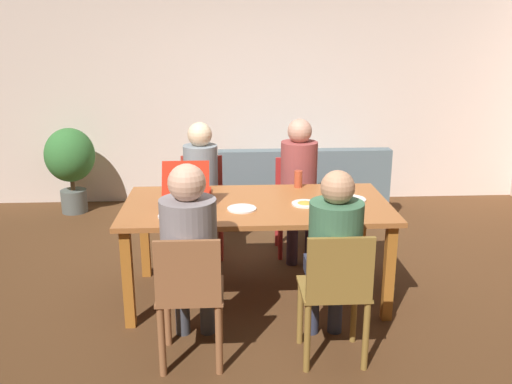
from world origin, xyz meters
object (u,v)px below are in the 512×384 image
object	(u,v)px
person_0	(299,177)
plate_3	(305,203)
person_1	(333,248)
chair_3	(190,296)
dining_table	(257,213)
person_3	(190,245)
drinking_glass_0	(298,179)
pizza_box_0	(188,193)
plate_0	(349,199)
couch	(300,191)
person_2	(201,180)
plate_1	(175,215)
plate_2	(242,209)
drinking_glass_1	(340,185)
chair_0	(297,201)
chair_2	(202,202)
chair_1	(336,291)
potted_plant	(70,160)

from	to	relation	value
person_0	plate_3	bearing A→B (deg)	-94.64
person_1	chair_3	bearing A→B (deg)	-173.00
dining_table	person_3	size ratio (longest dim) A/B	1.56
person_0	drinking_glass_0	world-z (taller)	person_0
person_0	drinking_glass_0	distance (m)	0.42
person_1	pizza_box_0	world-z (taller)	person_1
plate_0	couch	distance (m)	1.93
person_0	person_2	bearing A→B (deg)	179.77
person_0	plate_1	size ratio (longest dim) A/B	5.36
chair_3	drinking_glass_0	xyz separation A→B (m)	(0.83, 1.34, 0.36)
person_2	plate_1	xyz separation A→B (m)	(-0.13, -1.11, 0.04)
person_2	drinking_glass_0	distance (m)	0.93
plate_2	drinking_glass_1	bearing A→B (deg)	25.45
plate_1	person_2	bearing A→B (deg)	83.10
plate_2	chair_0	bearing A→B (deg)	63.26
chair_3	chair_2	bearing A→B (deg)	90.00
dining_table	person_1	size ratio (longest dim) A/B	1.62
chair_1	chair_3	xyz separation A→B (m)	(-0.89, 0.02, -0.02)
plate_2	potted_plant	world-z (taller)	potted_plant
person_0	plate_1	bearing A→B (deg)	-132.81
person_1	couch	distance (m)	2.76
pizza_box_0	person_1	bearing A→B (deg)	-45.07
pizza_box_0	drinking_glass_1	size ratio (longest dim) A/B	4.00
person_3	plate_3	size ratio (longest dim) A/B	6.31
chair_0	person_1	bearing A→B (deg)	-90.00
plate_2	chair_2	bearing A→B (deg)	107.14
chair_2	potted_plant	bearing A→B (deg)	140.95
drinking_glass_0	potted_plant	size ratio (longest dim) A/B	0.14
person_0	chair_2	size ratio (longest dim) A/B	1.41
plate_1	drinking_glass_0	world-z (taller)	drinking_glass_0
dining_table	person_3	world-z (taller)	person_3
person_0	person_3	xyz separation A→B (m)	(-0.89, -1.62, 0.01)
person_1	couch	size ratio (longest dim) A/B	0.69
chair_3	pizza_box_0	world-z (taller)	pizza_box_0
dining_table	chair_3	distance (m)	1.05
person_2	drinking_glass_1	size ratio (longest dim) A/B	9.61
person_2	plate_0	xyz separation A→B (m)	(1.18, -0.79, 0.04)
pizza_box_0	plate_0	bearing A→B (deg)	-5.08
plate_3	couch	world-z (taller)	couch
chair_3	plate_2	xyz separation A→B (m)	(0.34, 0.78, 0.29)
plate_2	plate_0	bearing A→B (deg)	12.39
couch	plate_2	bearing A→B (deg)	-109.15
person_1	potted_plant	bearing A→B (deg)	128.78
chair_0	plate_3	distance (m)	1.05
chair_2	chair_3	size ratio (longest dim) A/B	1.01
dining_table	person_1	xyz separation A→B (m)	(0.43, -0.82, 0.04)
pizza_box_0	plate_0	world-z (taller)	pizza_box_0
chair_2	chair_3	xyz separation A→B (m)	(-0.00, -1.88, -0.00)
couch	chair_0	bearing A→B (deg)	-99.55
chair_2	person_2	size ratio (longest dim) A/B	0.72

